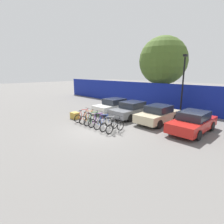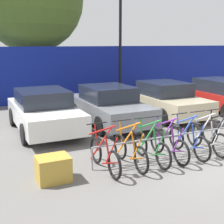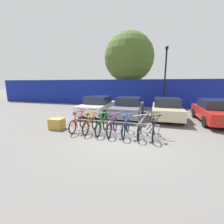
{
  "view_description": "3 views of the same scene",
  "coord_description": "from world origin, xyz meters",
  "px_view_note": "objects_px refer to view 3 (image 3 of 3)",
  "views": [
    {
      "loc": [
        8.91,
        -7.34,
        3.94
      ],
      "look_at": [
        0.14,
        1.17,
        1.12
      ],
      "focal_mm": 28.0,
      "sensor_mm": 36.0,
      "label": 1
    },
    {
      "loc": [
        -5.28,
        -5.72,
        2.93
      ],
      "look_at": [
        -2.09,
        1.05,
        1.26
      ],
      "focal_mm": 50.0,
      "sensor_mm": 36.0,
      "label": 2
    },
    {
      "loc": [
        1.12,
        -5.97,
        2.35
      ],
      "look_at": [
        -1.3,
        2.44,
        0.67
      ],
      "focal_mm": 24.0,
      "sensor_mm": 36.0,
      "label": 3
    }
  ],
  "objects_px": {
    "bicycle_purple": "(112,126)",
    "car_red": "(216,111)",
    "bike_rack": "(114,123)",
    "lamp_post": "(165,75)",
    "bicycle_red": "(78,123)",
    "bicycle_blue": "(126,127)",
    "cargo_crate": "(57,124)",
    "car_grey": "(129,107)",
    "car_beige": "(166,109)",
    "car_white": "(98,106)",
    "tree_behind_hoarding": "(129,58)",
    "bicycle_black": "(153,129)",
    "bicycle_orange": "(90,124)",
    "bicycle_green": "(102,125)",
    "bicycle_silver": "(140,128)"
  },
  "relations": [
    {
      "from": "bicycle_purple",
      "to": "car_red",
      "type": "relative_size",
      "value": 0.4
    },
    {
      "from": "bike_rack",
      "to": "lamp_post",
      "type": "height_order",
      "value": "lamp_post"
    },
    {
      "from": "bicycle_red",
      "to": "bicycle_purple",
      "type": "relative_size",
      "value": 1.0
    },
    {
      "from": "bicycle_blue",
      "to": "cargo_crate",
      "type": "distance_m",
      "value": 3.66
    },
    {
      "from": "car_grey",
      "to": "lamp_post",
      "type": "bearing_deg",
      "value": 58.47
    },
    {
      "from": "car_beige",
      "to": "lamp_post",
      "type": "xyz_separation_m",
      "value": [
        -0.01,
        4.01,
        2.38
      ]
    },
    {
      "from": "bicycle_blue",
      "to": "car_white",
      "type": "height_order",
      "value": "car_white"
    },
    {
      "from": "car_grey",
      "to": "tree_behind_hoarding",
      "type": "distance_m",
      "value": 8.31
    },
    {
      "from": "bicycle_red",
      "to": "bicycle_blue",
      "type": "distance_m",
      "value": 2.43
    },
    {
      "from": "bicycle_blue",
      "to": "bicycle_black",
      "type": "xyz_separation_m",
      "value": [
        1.21,
        0.0,
        0.0
      ]
    },
    {
      "from": "bicycle_red",
      "to": "bicycle_blue",
      "type": "relative_size",
      "value": 1.0
    },
    {
      "from": "car_grey",
      "to": "tree_behind_hoarding",
      "type": "xyz_separation_m",
      "value": [
        -1.24,
        6.92,
        4.43
      ]
    },
    {
      "from": "bicycle_blue",
      "to": "cargo_crate",
      "type": "relative_size",
      "value": 2.44
    },
    {
      "from": "bicycle_orange",
      "to": "car_beige",
      "type": "bearing_deg",
      "value": 44.66
    },
    {
      "from": "bicycle_red",
      "to": "bicycle_green",
      "type": "relative_size",
      "value": 1.0
    },
    {
      "from": "bicycle_blue",
      "to": "bicycle_black",
      "type": "distance_m",
      "value": 1.21
    },
    {
      "from": "car_white",
      "to": "cargo_crate",
      "type": "height_order",
      "value": "car_white"
    },
    {
      "from": "bicycle_purple",
      "to": "car_beige",
      "type": "relative_size",
      "value": 0.43
    },
    {
      "from": "bicycle_green",
      "to": "tree_behind_hoarding",
      "type": "height_order",
      "value": "tree_behind_hoarding"
    },
    {
      "from": "bicycle_orange",
      "to": "car_grey",
      "type": "relative_size",
      "value": 0.41
    },
    {
      "from": "bicycle_silver",
      "to": "car_grey",
      "type": "bearing_deg",
      "value": 105.05
    },
    {
      "from": "bike_rack",
      "to": "bicycle_purple",
      "type": "xyz_separation_m",
      "value": [
        -0.02,
        -0.15,
        -0.11
      ]
    },
    {
      "from": "car_grey",
      "to": "bicycle_blue",
      "type": "bearing_deg",
      "value": -81.9
    },
    {
      "from": "car_grey",
      "to": "cargo_crate",
      "type": "distance_m",
      "value": 4.99
    },
    {
      "from": "bicycle_silver",
      "to": "cargo_crate",
      "type": "relative_size",
      "value": 2.44
    },
    {
      "from": "bicycle_red",
      "to": "tree_behind_hoarding",
      "type": "relative_size",
      "value": 0.22
    },
    {
      "from": "bicycle_purple",
      "to": "tree_behind_hoarding",
      "type": "height_order",
      "value": "tree_behind_hoarding"
    },
    {
      "from": "car_beige",
      "to": "car_red",
      "type": "distance_m",
      "value": 2.78
    },
    {
      "from": "bicycle_red",
      "to": "cargo_crate",
      "type": "xyz_separation_m",
      "value": [
        -1.22,
        -0.03,
        -0.1
      ]
    },
    {
      "from": "bicycle_black",
      "to": "car_white",
      "type": "relative_size",
      "value": 0.42
    },
    {
      "from": "car_beige",
      "to": "tree_behind_hoarding",
      "type": "relative_size",
      "value": 0.51
    },
    {
      "from": "bicycle_red",
      "to": "bicycle_green",
      "type": "height_order",
      "value": "same"
    },
    {
      "from": "bike_rack",
      "to": "bicycle_purple",
      "type": "distance_m",
      "value": 0.19
    },
    {
      "from": "bicycle_blue",
      "to": "bicycle_silver",
      "type": "relative_size",
      "value": 1.0
    },
    {
      "from": "car_grey",
      "to": "car_red",
      "type": "height_order",
      "value": "same"
    },
    {
      "from": "car_grey",
      "to": "cargo_crate",
      "type": "bearing_deg",
      "value": -128.67
    },
    {
      "from": "bicycle_silver",
      "to": "bicycle_black",
      "type": "xyz_separation_m",
      "value": [
        0.58,
        0.0,
        0.0
      ]
    },
    {
      "from": "bike_rack",
      "to": "car_red",
      "type": "relative_size",
      "value": 0.99
    },
    {
      "from": "bicycle_green",
      "to": "car_grey",
      "type": "height_order",
      "value": "car_grey"
    },
    {
      "from": "car_white",
      "to": "bicycle_green",
      "type": "bearing_deg",
      "value": -66.1
    },
    {
      "from": "car_red",
      "to": "cargo_crate",
      "type": "height_order",
      "value": "car_red"
    },
    {
      "from": "bicycle_purple",
      "to": "car_grey",
      "type": "bearing_deg",
      "value": 91.58
    },
    {
      "from": "bicycle_red",
      "to": "cargo_crate",
      "type": "distance_m",
      "value": 1.23
    },
    {
      "from": "bicycle_red",
      "to": "car_red",
      "type": "relative_size",
      "value": 0.4
    },
    {
      "from": "bicycle_silver",
      "to": "car_red",
      "type": "bearing_deg",
      "value": 40.1
    },
    {
      "from": "car_grey",
      "to": "car_red",
      "type": "relative_size",
      "value": 0.98
    },
    {
      "from": "bicycle_green",
      "to": "tree_behind_hoarding",
      "type": "distance_m",
      "value": 11.79
    },
    {
      "from": "bicycle_purple",
      "to": "lamp_post",
      "type": "distance_m",
      "value": 8.81
    },
    {
      "from": "bicycle_blue",
      "to": "car_white",
      "type": "xyz_separation_m",
      "value": [
        -2.91,
        3.95,
        0.31
      ]
    },
    {
      "from": "bicycle_red",
      "to": "tree_behind_hoarding",
      "type": "distance_m",
      "value": 11.79
    }
  ]
}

